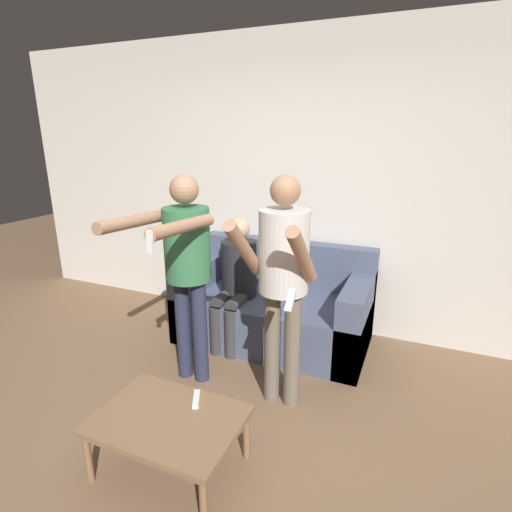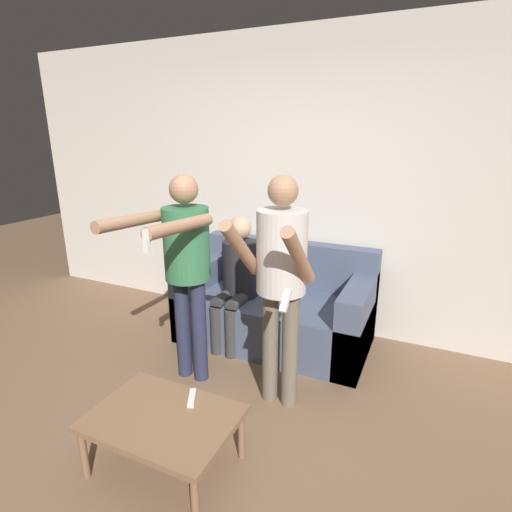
% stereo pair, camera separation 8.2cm
% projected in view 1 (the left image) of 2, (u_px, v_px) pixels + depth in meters
% --- Properties ---
extents(ground_plane, '(14.00, 14.00, 0.00)m').
position_uv_depth(ground_plane, '(181.00, 471.00, 2.25)').
color(ground_plane, brown).
extents(wall_back, '(6.40, 0.06, 2.70)m').
position_uv_depth(wall_back, '(299.00, 187.00, 3.70)').
color(wall_back, silver).
rests_on(wall_back, ground_plane).
extents(couch, '(1.67, 0.85, 0.86)m').
position_uv_depth(couch, '(275.00, 309.00, 3.63)').
color(couch, '#4C5670').
rests_on(couch, ground_plane).
extents(person_standing_left, '(0.45, 0.81, 1.56)m').
position_uv_depth(person_standing_left, '(186.00, 258.00, 2.81)').
color(person_standing_left, '#282D47').
rests_on(person_standing_left, ground_plane).
extents(person_standing_right, '(0.44, 0.62, 1.59)m').
position_uv_depth(person_standing_right, '(283.00, 270.00, 2.55)').
color(person_standing_right, '#6B6051').
rests_on(person_standing_right, ground_plane).
extents(person_seated, '(0.31, 0.53, 1.15)m').
position_uv_depth(person_seated, '(236.00, 276.00, 3.48)').
color(person_seated, '#383838').
rests_on(person_seated, ground_plane).
extents(coffee_table, '(0.79, 0.57, 0.34)m').
position_uv_depth(coffee_table, '(168.00, 423.00, 2.18)').
color(coffee_table, '#846042').
rests_on(coffee_table, ground_plane).
extents(remote_on_table, '(0.10, 0.15, 0.02)m').
position_uv_depth(remote_on_table, '(196.00, 399.00, 2.30)').
color(remote_on_table, white).
rests_on(remote_on_table, coffee_table).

